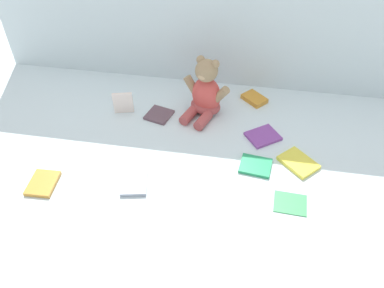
{
  "coord_description": "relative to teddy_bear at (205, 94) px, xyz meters",
  "views": [
    {
      "loc": [
        0.16,
        -1.05,
        0.99
      ],
      "look_at": [
        0.0,
        -0.1,
        0.1
      ],
      "focal_mm": 36.83,
      "sensor_mm": 36.0,
      "label": 1
    }
  ],
  "objects": [
    {
      "name": "book_case_8",
      "position": [
        -0.18,
        -0.43,
        -0.08
      ],
      "size": [
        0.1,
        0.12,
        0.01
      ],
      "primitive_type": "cube",
      "rotation": [
        0.0,
        0.0,
        3.35
      ],
      "color": "#8F97A6",
      "rests_on": "ground_plane"
    },
    {
      "name": "book_case_2",
      "position": [
        0.37,
        -0.24,
        -0.08
      ],
      "size": [
        0.15,
        0.15,
        0.01
      ],
      "primitive_type": "cube",
      "rotation": [
        0.0,
        0.0,
        0.79
      ],
      "color": "yellow",
      "rests_on": "ground_plane"
    },
    {
      "name": "book_case_6",
      "position": [
        0.34,
        -0.42,
        -0.09
      ],
      "size": [
        0.11,
        0.09,
        0.01
      ],
      "primitive_type": "cube",
      "rotation": [
        0.0,
        0.0,
        4.67
      ],
      "color": "#3F9C59",
      "rests_on": "ground_plane"
    },
    {
      "name": "book_case_7",
      "position": [
        0.19,
        0.11,
        -0.08
      ],
      "size": [
        0.12,
        0.12,
        0.02
      ],
      "primitive_type": "cube",
      "rotation": [
        0.0,
        0.0,
        0.83
      ],
      "color": "orange",
      "rests_on": "ground_plane"
    },
    {
      "name": "book_case_4",
      "position": [
        -0.32,
        -0.06,
        -0.04
      ],
      "size": [
        0.08,
        0.04,
        0.1
      ],
      "primitive_type": "cube",
      "rotation": [
        0.09,
        0.0,
        0.24
      ],
      "color": "white",
      "rests_on": "ground_plane"
    },
    {
      "name": "book_case_5",
      "position": [
        -0.48,
        -0.48,
        -0.08
      ],
      "size": [
        0.09,
        0.11,
        0.01
      ],
      "primitive_type": "cube",
      "rotation": [
        0.0,
        0.0,
        0.05
      ],
      "color": "gold",
      "rests_on": "ground_plane"
    },
    {
      "name": "backdrop_drape",
      "position": [
        -0.0,
        0.23,
        0.26
      ],
      "size": [
        1.87,
        0.03,
        0.7
      ],
      "primitive_type": "cube",
      "color": "silver",
      "rests_on": "ground_plane"
    },
    {
      "name": "teddy_bear",
      "position": [
        0.0,
        0.0,
        0.0
      ],
      "size": [
        0.2,
        0.2,
        0.24
      ],
      "rotation": [
        0.0,
        0.0,
        -0.35
      ],
      "color": "#D84C47",
      "rests_on": "ground_plane"
    },
    {
      "name": "book_case_3",
      "position": [
        -0.18,
        -0.06,
        -0.08
      ],
      "size": [
        0.12,
        0.12,
        0.01
      ],
      "primitive_type": "cube",
      "rotation": [
        0.0,
        0.0,
        4.44
      ],
      "color": "#5D414C",
      "rests_on": "ground_plane"
    },
    {
      "name": "book_case_1",
      "position": [
        0.24,
        -0.12,
        -0.08
      ],
      "size": [
        0.15,
        0.14,
        0.01
      ],
      "primitive_type": "cube",
      "rotation": [
        0.0,
        0.0,
        5.34
      ],
      "color": "#823E96",
      "rests_on": "ground_plane"
    },
    {
      "name": "book_case_0",
      "position": [
        0.22,
        -0.28,
        -0.08
      ],
      "size": [
        0.12,
        0.1,
        0.01
      ],
      "primitive_type": "cube",
      "rotation": [
        0.0,
        0.0,
        1.45
      ],
      "color": "#24935A",
      "rests_on": "ground_plane"
    },
    {
      "name": "ground_plane",
      "position": [
        -0.0,
        -0.21,
        -0.09
      ],
      "size": [
        3.2,
        3.2,
        0.0
      ],
      "primitive_type": "plane",
      "color": "silver"
    }
  ]
}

